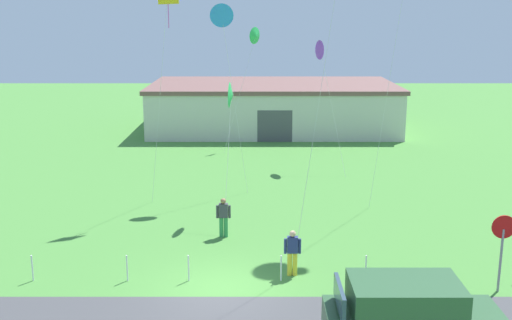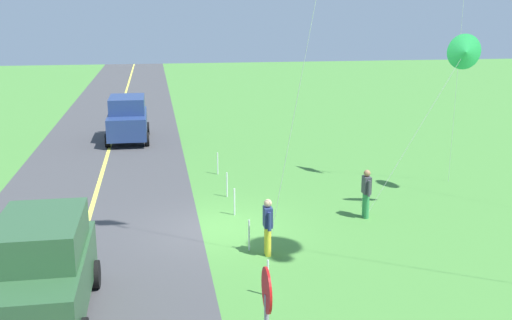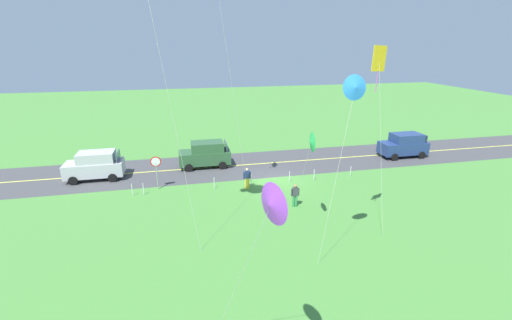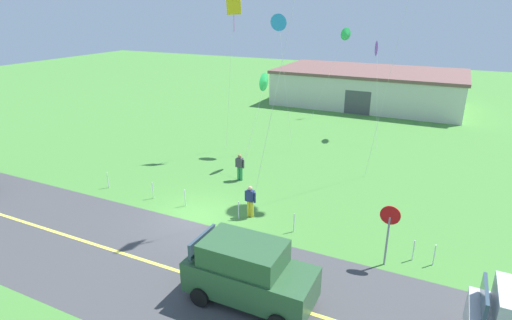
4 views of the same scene
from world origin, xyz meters
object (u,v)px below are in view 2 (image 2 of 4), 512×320
car_parked_west_far (128,118)px  stop_sign (267,311)px  kite_red_low (465,52)px  person_adult_companion (268,225)px  car_suv_foreground (42,269)px  person_adult_near (366,192)px

car_parked_west_far → stop_sign: 22.77m
car_parked_west_far → kite_red_low: (13.76, 10.87, 4.13)m
kite_red_low → person_adult_companion: bearing=-70.9°
kite_red_low → car_parked_west_far: bearing=-141.7°
car_parked_west_far → person_adult_companion: (16.04, 4.28, -0.29)m
car_suv_foreground → kite_red_low: (-4.92, 12.03, 4.13)m
car_parked_west_far → kite_red_low: 18.02m
car_parked_west_far → person_adult_near: bearing=30.5°
car_suv_foreground → stop_sign: stop_sign is taller
person_adult_companion → car_suv_foreground: bearing=-142.0°
car_suv_foreground → stop_sign: 5.75m
person_adult_companion → kite_red_low: size_ratio=0.27×
car_parked_west_far → person_adult_near: (13.53, 7.98, -0.29)m
car_parked_west_far → person_adult_near: car_parked_west_far is taller
stop_sign → kite_red_low: kite_red_low is taller
car_parked_west_far → kite_red_low: kite_red_low is taller
stop_sign → person_adult_companion: bearing=169.1°
person_adult_companion → kite_red_low: (-2.28, 6.59, 4.42)m
car_suv_foreground → kite_red_low: size_ratio=0.75×
car_suv_foreground → car_parked_west_far: size_ratio=1.00×
person_adult_near → kite_red_low: size_ratio=0.27×
car_suv_foreground → car_parked_west_far: bearing=176.5°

